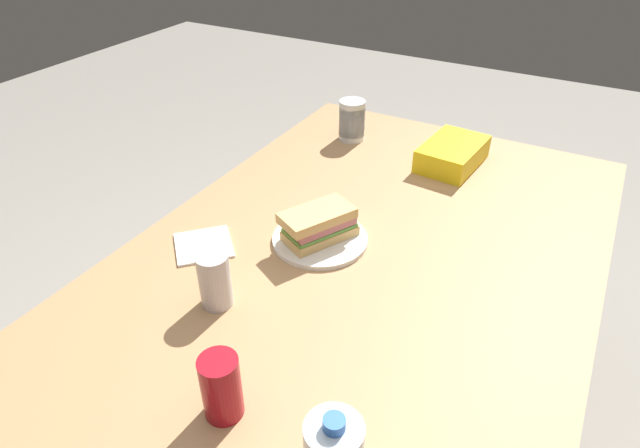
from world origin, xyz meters
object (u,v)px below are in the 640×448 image
(paper_plate, at_px, (320,239))
(chip_bag, at_px, (452,154))
(dining_table, at_px, (344,303))
(soda_can_silver, at_px, (215,280))
(soda_can_red, at_px, (221,387))
(plastic_cup_stack, at_px, (352,120))
(sandwich, at_px, (319,224))

(paper_plate, bearing_deg, chip_bag, 163.80)
(paper_plate, distance_m, chip_bag, 0.56)
(chip_bag, bearing_deg, dining_table, 1.20)
(soda_can_silver, bearing_deg, dining_table, 137.45)
(soda_can_silver, bearing_deg, paper_plate, 164.55)
(paper_plate, distance_m, soda_can_red, 0.51)
(soda_can_red, xyz_separation_m, plastic_cup_stack, (-1.05, -0.28, 0.00))
(paper_plate, bearing_deg, soda_can_red, 10.65)
(chip_bag, height_order, soda_can_silver, soda_can_silver)
(paper_plate, bearing_deg, dining_table, 52.10)
(chip_bag, bearing_deg, plastic_cup_stack, -87.11)
(paper_plate, xyz_separation_m, chip_bag, (-0.54, 0.16, 0.03))
(dining_table, distance_m, soda_can_red, 0.44)
(dining_table, relative_size, sandwich, 8.52)
(paper_plate, bearing_deg, plastic_cup_stack, -161.33)
(paper_plate, height_order, soda_can_silver, soda_can_silver)
(paper_plate, height_order, plastic_cup_stack, plastic_cup_stack)
(paper_plate, xyz_separation_m, plastic_cup_stack, (-0.55, -0.19, 0.06))
(soda_can_red, xyz_separation_m, chip_bag, (-1.03, 0.06, -0.03))
(chip_bag, distance_m, plastic_cup_stack, 0.34)
(paper_plate, height_order, chip_bag, chip_bag)
(dining_table, xyz_separation_m, paper_plate, (-0.09, -0.11, 0.09))
(chip_bag, bearing_deg, soda_can_red, 2.03)
(paper_plate, relative_size, soda_can_red, 1.88)
(dining_table, xyz_separation_m, soda_can_red, (0.41, -0.02, 0.15))
(chip_bag, xyz_separation_m, plastic_cup_stack, (-0.02, -0.34, 0.03))
(paper_plate, relative_size, plastic_cup_stack, 1.75)
(dining_table, bearing_deg, soda_can_red, -2.16)
(soda_can_red, bearing_deg, soda_can_silver, -139.73)
(dining_table, xyz_separation_m, plastic_cup_stack, (-0.64, -0.30, 0.15))
(paper_plate, relative_size, chip_bag, 1.00)
(dining_table, relative_size, plastic_cup_stack, 13.37)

